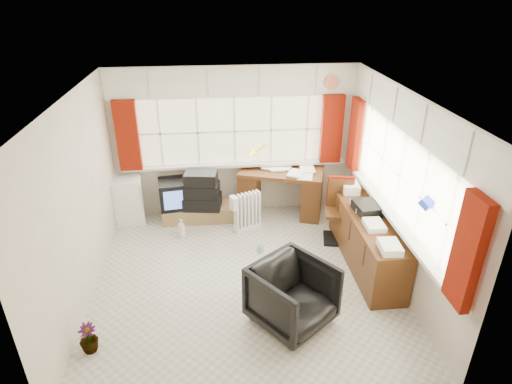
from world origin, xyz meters
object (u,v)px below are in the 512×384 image
Objects in this scene: crt_tv at (175,194)px; tv_bench at (205,212)px; desk at (281,189)px; office_chair at (292,295)px; credenza at (366,239)px; radiator at (247,215)px; mini_fridge at (129,200)px; task_chair at (339,207)px; desk_lamp at (264,151)px.

tv_bench is at bearing -1.80° from crt_tv.
office_chair is at bearing -96.02° from desk.
credenza is at bearing -29.12° from crt_tv.
radiator is 2.01m from mini_fridge.
mini_fridge is at bearing 155.90° from credenza.
credenza is at bearing -33.70° from tv_bench.
task_chair is (0.77, -0.88, 0.09)m from desk.
credenza is 1.43× the size of tv_bench.
crt_tv is at bearing 150.88° from credenza.
desk_lamp is 2.31m from credenza.
desk_lamp reaches higher than tv_bench.
radiator is at bearing 61.68° from office_chair.
office_chair is at bearing -59.85° from crt_tv.
mini_fridge is (-3.53, 1.58, -0.00)m from credenza.
desk_lamp is at bearing 124.10° from credenza.
crt_tv is at bearing -177.92° from desk.
radiator is at bearing -33.77° from tv_bench.
desk_lamp is (-0.27, 0.22, 0.63)m from desk.
credenza reaches higher than radiator.
task_chair is 0.76m from credenza.
desk_lamp is 2.41m from mini_fridge.
desk_lamp is at bearing 52.18° from office_chair.
mini_fridge is (-3.33, 0.86, -0.14)m from task_chair.
radiator is 0.33× the size of credenza.
desk is 1.35m from tv_bench.
desk_lamp is 1.61m from task_chair.
credenza is (1.24, -1.82, -0.68)m from desk_lamp.
task_chair is at bearing -13.71° from radiator.
credenza is 2.75m from tv_bench.
office_chair is at bearing -139.49° from credenza.
office_chair is 3.49m from mini_fridge.
office_chair is (-0.28, -2.66, -0.06)m from desk.
desk_lamp is at bearing 6.13° from mini_fridge.
desk reaches higher than crt_tv.
crt_tv is at bearing -169.21° from desk_lamp.
crt_tv is (-1.52, -0.29, -0.59)m from desk_lamp.
crt_tv is 0.78m from mini_fridge.
radiator is 0.85× the size of mini_fridge.
radiator is 0.84m from tv_bench.
office_chair is 0.61× the size of tv_bench.
task_chair is 1.46m from radiator.
task_chair is at bearing 105.32° from credenza.
task_chair is 2.27m from tv_bench.
office_chair is 1.49× the size of crt_tv.
mini_fridge is at bearing 177.32° from tv_bench.
desk_lamp reaches higher than mini_fridge.
task_chair is (1.04, -1.10, -0.55)m from desk_lamp.
desk_lamp is at bearing 64.83° from radiator.
task_chair is 1.51× the size of radiator.
office_chair is 1.09× the size of mini_fridge.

